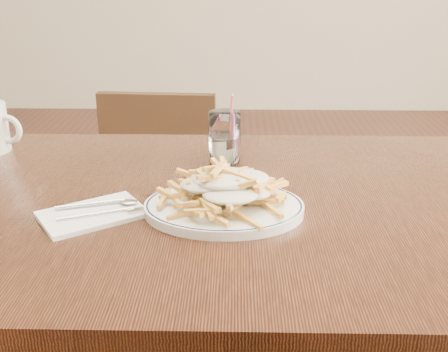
{
  "coord_description": "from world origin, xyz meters",
  "views": [
    {
      "loc": [
        0.05,
        -0.96,
        1.18
      ],
      "look_at": [
        0.03,
        -0.06,
        0.82
      ],
      "focal_mm": 45.0,
      "sensor_mm": 36.0,
      "label": 1
    }
  ],
  "objects_px": {
    "chair_far": "(165,186)",
    "water_glass": "(225,140)",
    "loaded_fries": "(224,185)",
    "table": "(211,236)",
    "fries_plate": "(224,208)"
  },
  "relations": [
    {
      "from": "chair_far",
      "to": "loaded_fries",
      "type": "height_order",
      "value": "loaded_fries"
    },
    {
      "from": "fries_plate",
      "to": "loaded_fries",
      "type": "relative_size",
      "value": 1.49
    },
    {
      "from": "chair_far",
      "to": "water_glass",
      "type": "xyz_separation_m",
      "value": [
        0.21,
        -0.59,
        0.35
      ]
    },
    {
      "from": "table",
      "to": "fries_plate",
      "type": "height_order",
      "value": "fries_plate"
    },
    {
      "from": "table",
      "to": "fries_plate",
      "type": "relative_size",
      "value": 3.69
    },
    {
      "from": "loaded_fries",
      "to": "water_glass",
      "type": "xyz_separation_m",
      "value": [
        -0.0,
        0.27,
        -0.0
      ]
    },
    {
      "from": "table",
      "to": "water_glass",
      "type": "height_order",
      "value": "water_glass"
    },
    {
      "from": "fries_plate",
      "to": "water_glass",
      "type": "xyz_separation_m",
      "value": [
        -0.0,
        0.27,
        0.04
      ]
    },
    {
      "from": "water_glass",
      "to": "table",
      "type": "bearing_deg",
      "value": -96.13
    },
    {
      "from": "fries_plate",
      "to": "loaded_fries",
      "type": "distance_m",
      "value": 0.04
    },
    {
      "from": "table",
      "to": "chair_far",
      "type": "relative_size",
      "value": 1.53
    },
    {
      "from": "chair_far",
      "to": "fries_plate",
      "type": "relative_size",
      "value": 2.42
    },
    {
      "from": "table",
      "to": "chair_far",
      "type": "xyz_separation_m",
      "value": [
        -0.19,
        0.79,
        -0.23
      ]
    },
    {
      "from": "table",
      "to": "loaded_fries",
      "type": "relative_size",
      "value": 5.49
    },
    {
      "from": "water_glass",
      "to": "loaded_fries",
      "type": "bearing_deg",
      "value": -89.08
    }
  ]
}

